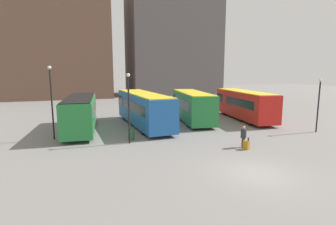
{
  "coord_description": "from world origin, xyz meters",
  "views": [
    {
      "loc": [
        -8.8,
        -11.21,
        5.47
      ],
      "look_at": [
        -0.92,
        12.21,
        1.55
      ],
      "focal_mm": 28.0,
      "sensor_mm": 36.0,
      "label": 1
    }
  ],
  "objects": [
    {
      "name": "bus_1",
      "position": [
        -2.86,
        14.28,
        1.8
      ],
      "size": [
        3.3,
        11.86,
        3.3
      ],
      "rotation": [
        0.0,
        0.0,
        1.63
      ],
      "color": "#1E56A3",
      "rests_on": "ground_plane"
    },
    {
      "name": "trash_bin",
      "position": [
        -5.07,
        9.14,
        0.42
      ],
      "size": [
        0.52,
        0.52,
        0.85
      ],
      "color": "#285633",
      "rests_on": "ground_plane"
    },
    {
      "name": "building_block_left",
      "position": [
        -13.46,
        49.69,
        19.49
      ],
      "size": [
        22.16,
        15.85,
        38.97
      ],
      "color": "brown",
      "rests_on": "ground_plane"
    },
    {
      "name": "building_block_right",
      "position": [
        12.9,
        49.69,
        13.14
      ],
      "size": [
        21.04,
        12.59,
        26.28
      ],
      "color": "#5B5656",
      "rests_on": "ground_plane"
    },
    {
      "name": "lamp_post_0",
      "position": [
        -10.95,
        11.17,
        3.44
      ],
      "size": [
        0.28,
        0.28,
        5.87
      ],
      "color": "black",
      "rests_on": "ground_plane"
    },
    {
      "name": "traveler",
      "position": [
        2.23,
        4.47,
        0.94
      ],
      "size": [
        0.52,
        0.52,
        1.58
      ],
      "rotation": [
        0.0,
        0.0,
        1.91
      ],
      "color": "#4C3828",
      "rests_on": "ground_plane"
    },
    {
      "name": "suitcase",
      "position": [
        2.14,
        3.96,
        0.31
      ],
      "size": [
        0.39,
        0.48,
        0.88
      ],
      "rotation": [
        0.0,
        0.0,
        1.91
      ],
      "color": "#B27A1E",
      "rests_on": "ground_plane"
    },
    {
      "name": "lamp_post_1",
      "position": [
        -5.39,
        8.14,
        3.15
      ],
      "size": [
        0.28,
        0.28,
        5.32
      ],
      "color": "black",
      "rests_on": "ground_plane"
    },
    {
      "name": "bus_2",
      "position": [
        2.77,
        14.88,
        1.75
      ],
      "size": [
        4.1,
        9.85,
        3.23
      ],
      "rotation": [
        0.0,
        0.0,
        1.41
      ],
      "color": "#237A38",
      "rests_on": "ground_plane"
    },
    {
      "name": "bus_3",
      "position": [
        8.87,
        14.07,
        1.76
      ],
      "size": [
        3.75,
        10.61,
        3.23
      ],
      "rotation": [
        0.0,
        0.0,
        1.45
      ],
      "color": "red",
      "rests_on": "ground_plane"
    },
    {
      "name": "bus_0",
      "position": [
        -8.85,
        13.88,
        1.7
      ],
      "size": [
        3.28,
        9.95,
        3.13
      ],
      "rotation": [
        0.0,
        0.0,
        1.49
      ],
      "color": "#237A38",
      "rests_on": "ground_plane"
    },
    {
      "name": "lamp_post_2",
      "position": [
        11.33,
        6.47,
        2.88
      ],
      "size": [
        0.28,
        0.28,
        4.81
      ],
      "color": "black",
      "rests_on": "ground_plane"
    },
    {
      "name": "ground_plane",
      "position": [
        0.0,
        0.0,
        0.0
      ],
      "size": [
        160.0,
        160.0,
        0.0
      ],
      "primitive_type": "plane",
      "color": "slate"
    }
  ]
}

